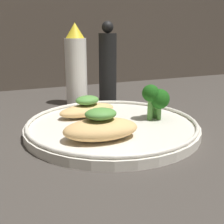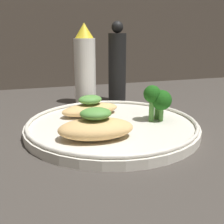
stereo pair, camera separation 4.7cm
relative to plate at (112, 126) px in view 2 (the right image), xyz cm
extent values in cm
cube|color=#3D3833|center=(0.00, 0.00, -1.49)|extent=(180.00, 180.00, 1.00)
cylinder|color=silver|center=(0.00, 0.00, -0.29)|extent=(29.04, 29.04, 1.40)
torus|color=silver|center=(0.00, 0.00, 0.71)|extent=(28.44, 28.44, 0.60)
ellipsoid|color=tan|center=(-4.30, -5.81, 1.87)|extent=(11.55, 7.43, 2.92)
ellipsoid|color=#518E3D|center=(-4.30, -5.81, 4.15)|extent=(4.91, 4.10, 1.64)
ellipsoid|color=tan|center=(-2.33, 5.83, 1.49)|extent=(11.46, 6.46, 2.17)
ellipsoid|color=#518E3D|center=(-2.33, 5.83, 3.38)|extent=(4.90, 4.17, 1.62)
cylinder|color=#569942|center=(9.11, -0.47, 1.58)|extent=(0.92, 0.92, 2.34)
sphere|color=#195114|center=(9.11, -0.47, 3.65)|extent=(2.59, 2.59, 2.59)
cylinder|color=#569942|center=(8.36, 0.45, 1.63)|extent=(0.92, 0.92, 2.43)
sphere|color=#195114|center=(8.36, 0.45, 3.75)|extent=(2.58, 2.58, 2.58)
cylinder|color=#569942|center=(6.84, -0.85, 2.29)|extent=(0.89, 0.89, 3.76)
sphere|color=#195114|center=(6.84, -0.85, 5.20)|extent=(2.96, 2.96, 2.96)
cylinder|color=#569942|center=(8.44, -1.28, 1.66)|extent=(0.75, 0.75, 2.51)
sphere|color=#195114|center=(8.44, -1.28, 4.13)|extent=(3.47, 3.47, 3.47)
cylinder|color=white|center=(0.05, 20.02, 6.48)|extent=(4.80, 4.80, 14.95)
cone|color=yellow|center=(0.05, 20.02, 15.60)|extent=(4.08, 4.08, 3.29)
cylinder|color=black|center=(7.71, 20.02, 7.00)|extent=(4.14, 4.14, 15.99)
sphere|color=black|center=(7.71, 20.02, 16.34)|extent=(2.69, 2.69, 2.69)
camera|label=1|loc=(-18.12, -41.14, 15.27)|focal=45.00mm
camera|label=2|loc=(-13.76, -42.80, 15.27)|focal=45.00mm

